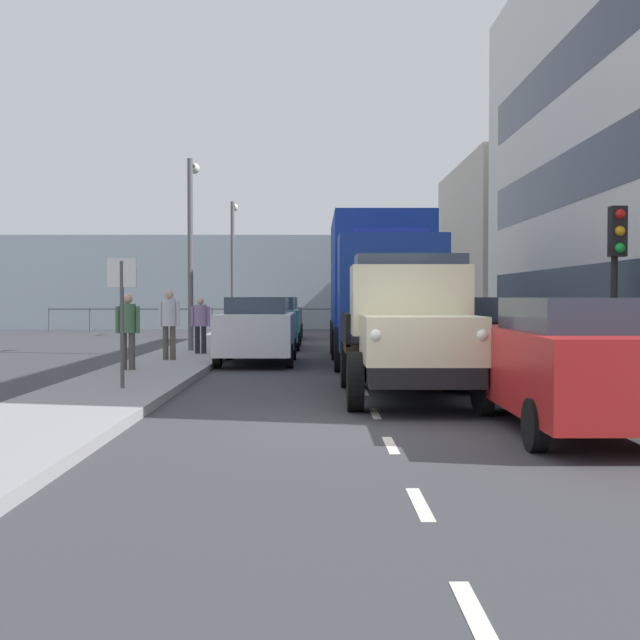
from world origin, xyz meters
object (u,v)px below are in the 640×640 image
lorry_cargo_blue (381,284)px  lamp_post_promenade (191,235)px  car_teal_oppositeside_1 (271,322)px  pedestrian_strolling (128,325)px  traffic_light_near (617,255)px  pedestrian_in_dark_coat (200,321)px  car_black_kerbside_1 (482,339)px  lamp_post_far (233,254)px  car_red_kerbside_near (571,362)px  street_sign (122,300)px  truck_vintage_cream (409,330)px  car_silver_kerbside_2 (440,328)px  car_navy_oppositeside_2 (280,317)px  pedestrian_couple_b (169,319)px  car_white_oppositeside_0 (258,329)px

lorry_cargo_blue → lamp_post_promenade: bearing=-26.7°
car_teal_oppositeside_1 → pedestrian_strolling: bearing=75.0°
lorry_cargo_blue → traffic_light_near: 7.85m
pedestrian_in_dark_coat → lamp_post_promenade: 2.99m
car_black_kerbside_1 → lamp_post_far: (6.85, -18.95, 2.67)m
car_red_kerbside_near → street_sign: street_sign is taller
truck_vintage_cream → lorry_cargo_blue: 8.02m
pedestrian_in_dark_coat → car_red_kerbside_near: bearing=117.8°
car_silver_kerbside_2 → car_navy_oppositeside_2: bearing=-68.1°
lamp_post_promenade → street_sign: (-0.36, 10.18, -1.89)m
truck_vintage_cream → car_red_kerbside_near: size_ratio=1.27×
car_navy_oppositeside_2 → pedestrian_strolling: bearing=80.8°
pedestrian_couple_b → lorry_cargo_blue: bearing=-168.2°
car_silver_kerbside_2 → car_teal_oppositeside_1: same height
car_red_kerbside_near → lamp_post_promenade: size_ratio=0.79×
truck_vintage_cream → lamp_post_far: 22.17m
car_red_kerbside_near → car_navy_oppositeside_2: bearing=-78.3°
lorry_cargo_blue → street_sign: size_ratio=3.65×
car_red_kerbside_near → street_sign: bearing=-29.3°
lorry_cargo_blue → car_navy_oppositeside_2: lorry_cargo_blue is taller
street_sign → car_red_kerbside_near: bearing=150.7°
lamp_post_far → street_sign: (-0.22, 20.93, -1.88)m
pedestrian_in_dark_coat → car_white_oppositeside_0: bearing=136.0°
truck_vintage_cream → pedestrian_strolling: (5.65, -4.10, -0.06)m
pedestrian_strolling → street_sign: 3.71m
traffic_light_near → lamp_post_far: size_ratio=0.57×
car_silver_kerbside_2 → car_teal_oppositeside_1: 7.42m
street_sign → car_white_oppositeside_0: bearing=-104.8°
car_navy_oppositeside_2 → traffic_light_near: bearing=110.1°
car_navy_oppositeside_2 → pedestrian_couple_b: pedestrian_couple_b is taller
car_white_oppositeside_0 → street_sign: size_ratio=1.90×
car_white_oppositeside_0 → lorry_cargo_blue: bearing=-171.5°
car_navy_oppositeside_2 → lamp_post_promenade: 9.86m
car_red_kerbside_near → lamp_post_promenade: (6.98, -13.91, 2.67)m
car_black_kerbside_1 → street_sign: 6.96m
car_navy_oppositeside_2 → car_teal_oppositeside_1: bearing=90.0°
truck_vintage_cream → traffic_light_near: 4.19m
car_navy_oppositeside_2 → car_white_oppositeside_0: bearing=90.0°
car_black_kerbside_1 → car_red_kerbside_near: bearing=90.0°
car_black_kerbside_1 → pedestrian_in_dark_coat: bearing=-45.6°
street_sign → car_silver_kerbside_2: bearing=-131.5°
car_black_kerbside_1 → pedestrian_in_dark_coat: same height
car_black_kerbside_1 → lorry_cargo_blue: bearing=-74.1°
car_black_kerbside_1 → car_navy_oppositeside_2: bearing=-74.6°
lamp_post_promenade → truck_vintage_cream: bearing=116.2°
lorry_cargo_blue → car_teal_oppositeside_1: lorry_cargo_blue is taller
car_teal_oppositeside_1 → pedestrian_in_dark_coat: (1.71, 4.54, 0.17)m
pedestrian_strolling → car_black_kerbside_1: bearing=167.6°
car_red_kerbside_near → car_teal_oppositeside_1: same height
pedestrian_strolling → traffic_light_near: (-9.49, 3.04, 1.36)m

